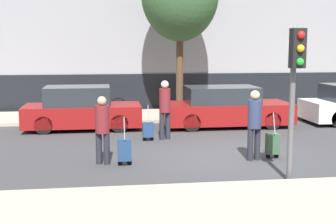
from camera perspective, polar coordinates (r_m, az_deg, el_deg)
The scene contains 13 objects.
ground_plane at distance 12.27m, azimuth 7.66°, elevation -5.46°, with size 80.00×80.00×0.00m, color #38383A.
sidewalk_near at distance 8.84m, azimuth 14.23°, elevation -10.70°, with size 28.00×2.50×0.12m.
sidewalk_far at distance 18.97m, azimuth 2.07°, elevation -0.35°, with size 28.00×3.00×0.12m.
parked_car_0 at distance 16.27m, azimuth -10.53°, elevation 0.30°, with size 3.95×1.73×1.48m.
parked_car_1 at distance 16.70m, azimuth 6.93°, elevation 0.51°, with size 4.51×1.90×1.42m.
pedestrian_left at distance 11.38m, azimuth -8.01°, elevation -1.70°, with size 0.34×0.34×1.66m.
trolley_left at distance 11.31m, azimuth -5.33°, elevation -4.62°, with size 0.34×0.29×1.18m.
pedestrian_center at distance 14.23m, azimuth -0.39°, elevation 0.75°, with size 0.34×0.34×1.81m.
trolley_center at distance 14.14m, azimuth -2.44°, elevation -2.18°, with size 0.34×0.29×1.10m.
pedestrian_right at distance 11.85m, azimuth 10.50°, elevation -1.06°, with size 0.34×0.34×1.76m.
trolley_right at distance 12.25m, azimuth 12.63°, elevation -3.80°, with size 0.34×0.29×1.18m.
traffic_light at distance 9.92m, azimuth 15.27°, elevation 4.58°, with size 0.28×0.47×3.21m.
parked_bicycle at distance 18.37m, azimuth -7.72°, elevation 0.65°, with size 1.77×0.06×0.96m.
Camera 1 is at (-3.21, -11.48, 2.89)m, focal length 50.00 mm.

